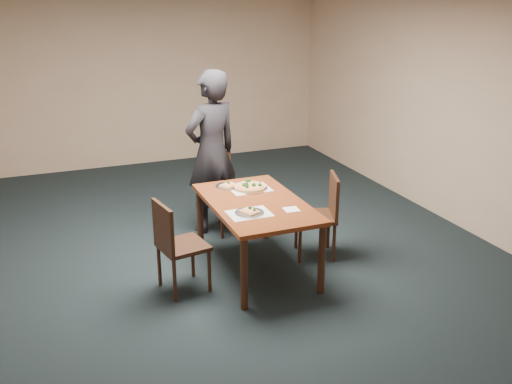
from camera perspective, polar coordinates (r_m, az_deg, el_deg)
name	(u,v)px	position (r m, az deg, el deg)	size (l,w,h in m)	color
ground	(224,262)	(6.13, -3.21, -7.03)	(8.00, 8.00, 0.00)	black
room_shell	(221,100)	(5.57, -3.55, 9.16)	(8.00, 8.00, 8.00)	#CDAB8E
dining_table	(256,210)	(5.72, 0.00, -1.81)	(0.90, 1.50, 0.75)	#612913
chair_far	(222,188)	(6.80, -3.45, 0.42)	(0.52, 0.52, 0.91)	black
chair_left	(175,242)	(5.42, -8.09, -4.93)	(0.49, 0.49, 0.91)	black
chair_right	(323,211)	(6.13, 6.70, -1.89)	(0.54, 0.54, 0.91)	black
diner	(212,152)	(6.66, -4.45, 3.98)	(0.70, 0.46, 1.92)	black
placemat_main	(250,189)	(6.04, -0.61, 0.33)	(0.42, 0.32, 0.00)	white
placemat_near	(249,213)	(5.38, -0.66, -2.16)	(0.40, 0.30, 0.00)	white
pizza_pan	(250,187)	(6.04, -0.62, 0.53)	(0.37, 0.37, 0.08)	silver
slice_plate_near	(249,212)	(5.38, -0.65, -2.03)	(0.28, 0.28, 0.06)	silver
slice_plate_far	(228,186)	(6.12, -2.77, 0.65)	(0.28, 0.28, 0.06)	silver
napkin	(291,210)	(5.48, 3.56, -1.77)	(0.14, 0.14, 0.01)	white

